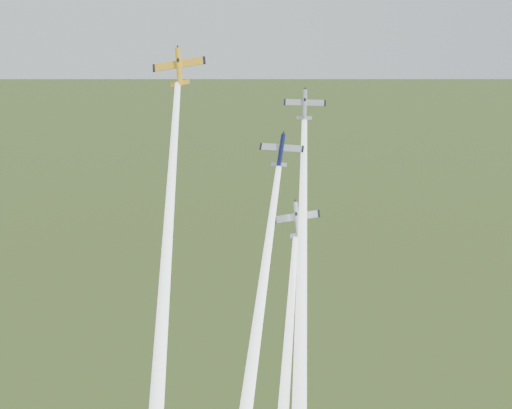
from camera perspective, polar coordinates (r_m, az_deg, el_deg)
name	(u,v)px	position (r m, az deg, el deg)	size (l,w,h in m)	color
plane_yellow	(179,67)	(106.97, -6.86, 12.07)	(8.78, 8.71, 1.37)	#F3AA15
smoke_trail_yellow	(162,324)	(90.77, -8.36, -10.44)	(2.53, 2.53, 77.22)	white
plane_navy	(281,150)	(108.50, 2.24, 4.86)	(7.57, 7.51, 1.19)	#0D0F39
smoke_trail_navy	(253,356)	(98.34, -0.24, -13.28)	(2.53, 2.53, 62.40)	white
plane_silver_right	(305,105)	(113.66, 4.36, 8.84)	(7.40, 7.34, 1.16)	#A5ACB3
smoke_trail_silver_right	(301,297)	(100.58, 4.05, -8.20)	(2.53, 2.53, 62.16)	white
plane_silver_low	(297,219)	(107.09, 3.67, -1.33)	(7.77, 7.71, 1.22)	silver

